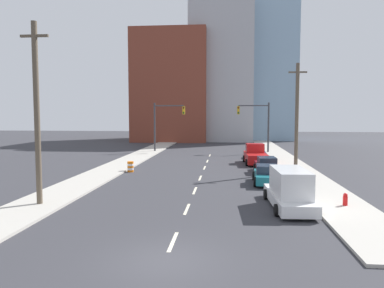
{
  "coord_description": "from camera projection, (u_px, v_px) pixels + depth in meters",
  "views": [
    {
      "loc": [
        2.19,
        -12.85,
        5.23
      ],
      "look_at": [
        -1.37,
        24.76,
        2.2
      ],
      "focal_mm": 35.0,
      "sensor_mm": 36.0,
      "label": 1
    }
  ],
  "objects": [
    {
      "name": "ground_plane",
      "position": [
        165.0,
        260.0,
        13.38
      ],
      "size": [
        200.0,
        200.0,
        0.0
      ],
      "primitive_type": "plane",
      "color": "#333338"
    },
    {
      "name": "sidewalk_left",
      "position": [
        159.0,
        147.0,
        59.2
      ],
      "size": [
        3.32,
        90.72,
        0.14
      ],
      "color": "#ADA89E",
      "rests_on": "ground"
    },
    {
      "name": "sidewalk_right",
      "position": [
        269.0,
        148.0,
        57.58
      ],
      "size": [
        3.32,
        90.72,
        0.14
      ],
      "color": "#ADA89E",
      "rests_on": "ground"
    },
    {
      "name": "lane_stripe_at_2m",
      "position": [
        173.0,
        241.0,
        15.36
      ],
      "size": [
        0.16,
        2.4,
        0.01
      ],
      "primitive_type": "cube",
      "color": "beige",
      "rests_on": "ground"
    },
    {
      "name": "lane_stripe_at_7m",
      "position": [
        187.0,
        209.0,
        20.62
      ],
      "size": [
        0.16,
        2.4,
        0.01
      ],
      "primitive_type": "cube",
      "color": "beige",
      "rests_on": "ground"
    },
    {
      "name": "lane_stripe_at_12m",
      "position": [
        195.0,
        191.0,
        25.59
      ],
      "size": [
        0.16,
        2.4,
        0.01
      ],
      "primitive_type": "cube",
      "color": "beige",
      "rests_on": "ground"
    },
    {
      "name": "lane_stripe_at_17m",
      "position": [
        200.0,
        178.0,
        30.65
      ],
      "size": [
        0.16,
        2.4,
        0.01
      ],
      "primitive_type": "cube",
      "color": "beige",
      "rests_on": "ground"
    },
    {
      "name": "lane_stripe_at_23m",
      "position": [
        205.0,
        168.0,
        36.43
      ],
      "size": [
        0.16,
        2.4,
        0.01
      ],
      "primitive_type": "cube",
      "color": "beige",
      "rests_on": "ground"
    },
    {
      "name": "lane_stripe_at_28m",
      "position": [
        207.0,
        161.0,
        41.6
      ],
      "size": [
        0.16,
        2.4,
        0.01
      ],
      "primitive_type": "cube",
      "color": "beige",
      "rests_on": "ground"
    },
    {
      "name": "lane_stripe_at_34m",
      "position": [
        210.0,
        155.0,
        47.37
      ],
      "size": [
        0.16,
        2.4,
        0.01
      ],
      "primitive_type": "cube",
      "color": "beige",
      "rests_on": "ground"
    },
    {
      "name": "building_brick_left",
      "position": [
        173.0,
        88.0,
        74.87
      ],
      "size": [
        14.0,
        16.0,
        20.92
      ],
      "color": "brown",
      "rests_on": "ground"
    },
    {
      "name": "building_office_center",
      "position": [
        222.0,
        75.0,
        77.72
      ],
      "size": [
        12.0,
        20.0,
        26.48
      ],
      "color": "#A8A8AD",
      "rests_on": "ground"
    },
    {
      "name": "building_glass_right",
      "position": [
        260.0,
        62.0,
        80.65
      ],
      "size": [
        13.0,
        20.0,
        33.03
      ],
      "color": "#8CADC6",
      "rests_on": "ground"
    },
    {
      "name": "traffic_signal_left",
      "position": [
        163.0,
        120.0,
        51.47
      ],
      "size": [
        4.33,
        0.35,
        6.77
      ],
      "color": "#38383D",
      "rests_on": "ground"
    },
    {
      "name": "traffic_signal_right",
      "position": [
        260.0,
        121.0,
        50.23
      ],
      "size": [
        4.33,
        0.35,
        6.77
      ],
      "color": "#38383D",
      "rests_on": "ground"
    },
    {
      "name": "utility_pole_left_near",
      "position": [
        37.0,
        113.0,
        20.93
      ],
      "size": [
        1.6,
        0.32,
        10.33
      ],
      "color": "brown",
      "rests_on": "ground"
    },
    {
      "name": "utility_pole_right_mid",
      "position": [
        297.0,
        117.0,
        33.39
      ],
      "size": [
        1.6,
        0.32,
        9.73
      ],
      "color": "brown",
      "rests_on": "ground"
    },
    {
      "name": "traffic_barrel",
      "position": [
        130.0,
        167.0,
        33.82
      ],
      "size": [
        0.56,
        0.56,
        0.95
      ],
      "color": "orange",
      "rests_on": "ground"
    },
    {
      "name": "fire_hydrant",
      "position": [
        345.0,
        201.0,
        20.87
      ],
      "size": [
        0.26,
        0.26,
        0.84
      ],
      "color": "red",
      "rests_on": "ground"
    },
    {
      "name": "box_truck_white",
      "position": [
        290.0,
        190.0,
        20.8
      ],
      "size": [
        2.41,
        6.16,
        2.21
      ],
      "rotation": [
        0.0,
        0.0,
        0.04
      ],
      "color": "silver",
      "rests_on": "ground"
    },
    {
      "name": "sedan_teal",
      "position": [
        267.0,
        175.0,
        28.1
      ],
      "size": [
        2.15,
        4.4,
        1.41
      ],
      "rotation": [
        0.0,
        0.0,
        -0.04
      ],
      "color": "#196B75",
      "rests_on": "ground"
    },
    {
      "name": "sedan_maroon",
      "position": [
        267.0,
        166.0,
        33.32
      ],
      "size": [
        2.14,
        4.8,
        1.41
      ],
      "rotation": [
        0.0,
        0.0,
        0.04
      ],
      "color": "maroon",
      "rests_on": "ground"
    },
    {
      "name": "pickup_truck_red",
      "position": [
        255.0,
        156.0,
        39.37
      ],
      "size": [
        2.54,
        5.34,
        2.09
      ],
      "rotation": [
        0.0,
        0.0,
        0.04
      ],
      "color": "red",
      "rests_on": "ground"
    },
    {
      "name": "sedan_navy",
      "position": [
        257.0,
        153.0,
        44.75
      ],
      "size": [
        2.13,
        4.6,
        1.36
      ],
      "rotation": [
        0.0,
        0.0,
        -0.02
      ],
      "color": "#141E47",
      "rests_on": "ground"
    }
  ]
}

